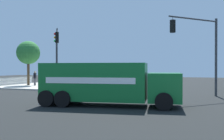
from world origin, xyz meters
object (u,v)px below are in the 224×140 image
(traffic_light_secondary, at_px, (202,44))
(shade_tree_near, at_px, (28,53))
(delivery_truck, at_px, (106,83))
(pedestrian_near_corner, at_px, (61,79))
(pickup_black, at_px, (97,82))
(traffic_light_primary, at_px, (57,51))
(pedestrian_crossing, at_px, (35,77))

(traffic_light_secondary, xyz_separation_m, shade_tree_near, (-4.57, -20.94, -0.03))
(delivery_truck, bearing_deg, pedestrian_near_corner, -137.52)
(pickup_black, xyz_separation_m, pedestrian_near_corner, (-0.13, -4.91, 0.30))
(traffic_light_primary, height_order, traffic_light_secondary, traffic_light_secondary)
(shade_tree_near, bearing_deg, traffic_light_secondary, 77.70)
(pedestrian_near_corner, bearing_deg, shade_tree_near, -83.58)
(traffic_light_primary, height_order, pedestrian_crossing, traffic_light_primary)
(pickup_black, bearing_deg, pedestrian_near_corner, -91.56)
(traffic_light_secondary, height_order, pedestrian_crossing, traffic_light_secondary)
(shade_tree_near, bearing_deg, pedestrian_crossing, 85.28)
(traffic_light_primary, height_order, pedestrian_near_corner, traffic_light_primary)
(pedestrian_near_corner, xyz_separation_m, shade_tree_near, (0.50, -4.44, 3.20))
(traffic_light_primary, xyz_separation_m, traffic_light_secondary, (-0.30, 13.50, 0.24))
(pickup_black, xyz_separation_m, pedestrian_crossing, (0.46, -8.28, 0.44))
(delivery_truck, bearing_deg, traffic_light_primary, -129.77)
(delivery_truck, xyz_separation_m, shade_tree_near, (-11.57, -15.49, 2.82))
(pickup_black, xyz_separation_m, shade_tree_near, (0.37, -9.35, 3.50))
(traffic_light_primary, distance_m, pickup_black, 6.47)
(delivery_truck, relative_size, pickup_black, 1.69)
(pedestrian_near_corner, relative_size, pedestrian_crossing, 0.88)
(traffic_light_secondary, bearing_deg, pedestrian_near_corner, -107.07)
(pickup_black, distance_m, pedestrian_near_corner, 4.92)
(traffic_light_primary, height_order, shade_tree_near, traffic_light_primary)
(traffic_light_secondary, bearing_deg, pickup_black, -113.06)
(pickup_black, relative_size, pedestrian_near_corner, 3.31)
(delivery_truck, relative_size, traffic_light_primary, 1.51)
(pickup_black, relative_size, shade_tree_near, 0.93)
(traffic_light_secondary, bearing_deg, pedestrian_crossing, -102.70)
(pedestrian_crossing, bearing_deg, shade_tree_near, -94.72)
(traffic_light_primary, bearing_deg, shade_tree_near, -123.18)
(traffic_light_secondary, xyz_separation_m, pedestrian_near_corner, (-5.07, -16.49, -3.23))
(delivery_truck, bearing_deg, pedestrian_crossing, -128.52)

